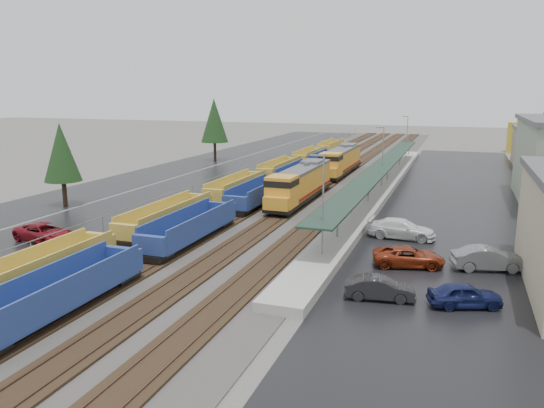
{
  "coord_description": "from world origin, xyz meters",
  "views": [
    {
      "loc": [
        18.42,
        -15.97,
        12.36
      ],
      "look_at": [
        2.28,
        29.45,
        2.0
      ],
      "focal_mm": 35.0,
      "sensor_mm": 36.0,
      "label": 1
    }
  ],
  "objects_px": {
    "locomotive_lead": "(300,184)",
    "parked_car_west_c": "(45,233)",
    "locomotive_trail": "(341,161)",
    "storage_tank": "(523,138)",
    "parked_car_east_b": "(409,257)",
    "parked_car_east_a": "(380,288)",
    "parked_car_east_c": "(402,229)",
    "well_string_yellow": "(237,188)",
    "parked_car_east_d": "(465,295)",
    "parked_car_east_e": "(488,259)",
    "well_string_blue": "(229,210)"
  },
  "relations": [
    {
      "from": "parked_car_east_b",
      "to": "parked_car_east_e",
      "type": "bearing_deg",
      "value": -93.12
    },
    {
      "from": "parked_car_west_c",
      "to": "parked_car_east_d",
      "type": "distance_m",
      "value": 33.05
    },
    {
      "from": "parked_car_east_a",
      "to": "parked_car_east_c",
      "type": "relative_size",
      "value": 0.75
    },
    {
      "from": "well_string_yellow",
      "to": "storage_tank",
      "type": "bearing_deg",
      "value": 59.46
    },
    {
      "from": "locomotive_lead",
      "to": "well_string_yellow",
      "type": "xyz_separation_m",
      "value": [
        -8.0,
        0.88,
        -1.11
      ]
    },
    {
      "from": "parked_car_east_b",
      "to": "parked_car_east_e",
      "type": "xyz_separation_m",
      "value": [
        5.34,
        1.02,
        0.11
      ]
    },
    {
      "from": "storage_tank",
      "to": "parked_car_east_e",
      "type": "xyz_separation_m",
      "value": [
        -9.44,
        -79.46,
        -2.23
      ]
    },
    {
      "from": "parked_car_west_c",
      "to": "locomotive_trail",
      "type": "bearing_deg",
      "value": -9.78
    },
    {
      "from": "parked_car_east_d",
      "to": "parked_car_east_e",
      "type": "bearing_deg",
      "value": -31.63
    },
    {
      "from": "parked_car_east_d",
      "to": "parked_car_east_e",
      "type": "distance_m",
      "value": 7.57
    },
    {
      "from": "parked_car_east_c",
      "to": "locomotive_trail",
      "type": "bearing_deg",
      "value": 22.62
    },
    {
      "from": "well_string_yellow",
      "to": "parked_car_east_c",
      "type": "xyz_separation_m",
      "value": [
        20.23,
        -11.67,
        -0.3
      ]
    },
    {
      "from": "locomotive_trail",
      "to": "well_string_blue",
      "type": "xyz_separation_m",
      "value": [
        -4.0,
        -31.46,
        -1.06
      ]
    },
    {
      "from": "parked_car_east_a",
      "to": "well_string_blue",
      "type": "bearing_deg",
      "value": 39.49
    },
    {
      "from": "parked_car_east_b",
      "to": "parked_car_east_c",
      "type": "height_order",
      "value": "parked_car_east_c"
    },
    {
      "from": "storage_tank",
      "to": "well_string_yellow",
      "type": "bearing_deg",
      "value": -120.54
    },
    {
      "from": "storage_tank",
      "to": "parked_car_east_d",
      "type": "height_order",
      "value": "storage_tank"
    },
    {
      "from": "locomotive_trail",
      "to": "storage_tank",
      "type": "height_order",
      "value": "storage_tank"
    },
    {
      "from": "parked_car_east_d",
      "to": "parked_car_east_e",
      "type": "height_order",
      "value": "parked_car_east_e"
    },
    {
      "from": "well_string_blue",
      "to": "parked_car_east_b",
      "type": "xyz_separation_m",
      "value": [
        17.5,
        -7.65,
        -0.46
      ]
    },
    {
      "from": "locomotive_lead",
      "to": "parked_car_west_c",
      "type": "xyz_separation_m",
      "value": [
        -15.65,
        -21.8,
        -1.45
      ]
    },
    {
      "from": "well_string_yellow",
      "to": "parked_car_east_b",
      "type": "relative_size",
      "value": 21.67
    },
    {
      "from": "locomotive_lead",
      "to": "parked_car_east_c",
      "type": "height_order",
      "value": "locomotive_lead"
    },
    {
      "from": "storage_tank",
      "to": "parked_car_east_c",
      "type": "distance_m",
      "value": 74.94
    },
    {
      "from": "well_string_yellow",
      "to": "storage_tank",
      "type": "relative_size",
      "value": 17.98
    },
    {
      "from": "storage_tank",
      "to": "parked_car_east_e",
      "type": "height_order",
      "value": "storage_tank"
    },
    {
      "from": "parked_car_east_c",
      "to": "parked_car_east_e",
      "type": "xyz_separation_m",
      "value": [
        6.62,
        -6.3,
        -0.0
      ]
    },
    {
      "from": "locomotive_trail",
      "to": "parked_car_east_d",
      "type": "xyz_separation_m",
      "value": [
        17.29,
        -45.5,
        -1.51
      ]
    },
    {
      "from": "storage_tank",
      "to": "parked_car_east_d",
      "type": "relative_size",
      "value": 1.45
    },
    {
      "from": "locomotive_lead",
      "to": "well_string_blue",
      "type": "distance_m",
      "value": 11.25
    },
    {
      "from": "parked_car_east_b",
      "to": "parked_car_east_a",
      "type": "bearing_deg",
      "value": 157.52
    },
    {
      "from": "parked_car_east_a",
      "to": "locomotive_lead",
      "type": "bearing_deg",
      "value": 17.44
    },
    {
      "from": "parked_car_east_a",
      "to": "parked_car_east_d",
      "type": "xyz_separation_m",
      "value": [
        4.82,
        0.51,
        0.02
      ]
    },
    {
      "from": "parked_car_east_a",
      "to": "storage_tank",
      "type": "bearing_deg",
      "value": -19.3
    },
    {
      "from": "parked_car_east_c",
      "to": "parked_car_east_d",
      "type": "height_order",
      "value": "parked_car_east_c"
    },
    {
      "from": "well_string_blue",
      "to": "storage_tank",
      "type": "xyz_separation_m",
      "value": [
        32.28,
        72.84,
        1.88
      ]
    },
    {
      "from": "parked_car_east_c",
      "to": "parked_car_east_b",
      "type": "bearing_deg",
      "value": -168.52
    },
    {
      "from": "well_string_blue",
      "to": "parked_car_east_c",
      "type": "distance_m",
      "value": 16.23
    },
    {
      "from": "parked_car_east_e",
      "to": "parked_car_east_c",
      "type": "bearing_deg",
      "value": 31.22
    },
    {
      "from": "storage_tank",
      "to": "parked_car_east_e",
      "type": "relative_size",
      "value": 1.23
    },
    {
      "from": "locomotive_trail",
      "to": "parked_car_east_d",
      "type": "bearing_deg",
      "value": -69.2
    },
    {
      "from": "locomotive_trail",
      "to": "parked_car_east_a",
      "type": "distance_m",
      "value": 47.7
    },
    {
      "from": "parked_car_west_c",
      "to": "locomotive_lead",
      "type": "bearing_deg",
      "value": -25.38
    },
    {
      "from": "parked_car_west_c",
      "to": "parked_car_east_c",
      "type": "bearing_deg",
      "value": -58.15
    },
    {
      "from": "locomotive_trail",
      "to": "parked_car_east_b",
      "type": "xyz_separation_m",
      "value": [
        13.5,
        -39.11,
        -1.52
      ]
    },
    {
      "from": "locomotive_lead",
      "to": "parked_car_west_c",
      "type": "bearing_deg",
      "value": -125.69
    },
    {
      "from": "parked_car_west_c",
      "to": "parked_car_east_a",
      "type": "distance_m",
      "value": 28.3
    },
    {
      "from": "parked_car_east_d",
      "to": "storage_tank",
      "type": "bearing_deg",
      "value": -26.99
    },
    {
      "from": "parked_car_east_c",
      "to": "parked_car_east_e",
      "type": "relative_size",
      "value": 1.14
    },
    {
      "from": "storage_tank",
      "to": "parked_car_east_d",
      "type": "xyz_separation_m",
      "value": [
        -11.0,
        -86.88,
        -2.33
      ]
    }
  ]
}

